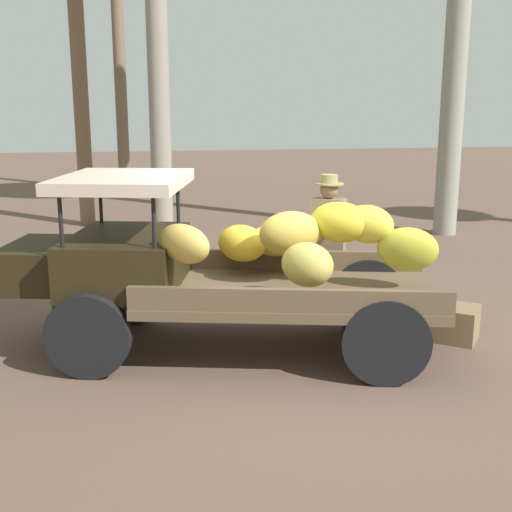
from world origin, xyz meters
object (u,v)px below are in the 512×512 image
(truck, at_px, (209,266))
(farmer, at_px, (328,237))
(wooden_crate, at_px, (452,323))
(loose_banana_bunch, at_px, (249,285))

(truck, height_order, farmer, truck)
(farmer, relative_size, wooden_crate, 3.27)
(truck, distance_m, loose_banana_bunch, 2.05)
(farmer, distance_m, loose_banana_bunch, 1.47)
(truck, xyz_separation_m, loose_banana_bunch, (-0.71, -1.78, -0.74))
(truck, xyz_separation_m, wooden_crate, (-2.67, 0.16, -0.73))
(wooden_crate, distance_m, loose_banana_bunch, 2.76)
(truck, bearing_deg, wooden_crate, -170.35)
(farmer, bearing_deg, wooden_crate, 73.88)
(truck, distance_m, wooden_crate, 2.78)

